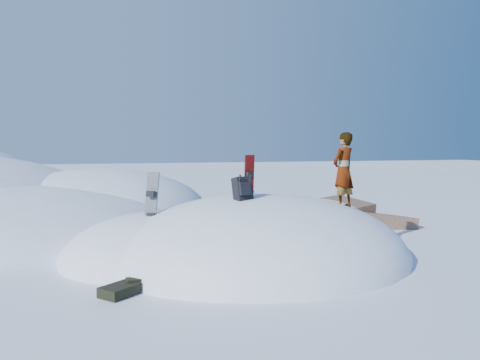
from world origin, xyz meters
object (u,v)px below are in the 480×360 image
object	(u,v)px
snowboard_dark	(151,207)
backpack	(243,189)
person	(343,170)
snowboard_red	(249,186)

from	to	relation	value
snowboard_dark	backpack	xyz separation A→B (m)	(1.87, -0.76, 0.42)
person	backpack	bearing A→B (deg)	-18.75
snowboard_dark	backpack	distance (m)	2.06
person	snowboard_dark	bearing A→B (deg)	-30.96
backpack	person	distance (m)	2.59
snowboard_red	snowboard_dark	distance (m)	2.37
snowboard_dark	snowboard_red	bearing A→B (deg)	45.27
backpack	snowboard_red	bearing A→B (deg)	48.42
snowboard_dark	backpack	world-z (taller)	snowboard_dark
snowboard_red	backpack	size ratio (longest dim) A/B	2.51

